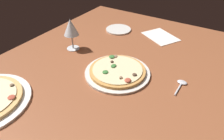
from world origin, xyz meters
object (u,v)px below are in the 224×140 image
Objects in this scene: pizza_main at (117,71)px; paper_menu at (160,37)px; wine_glass_near at (71,28)px; side_plate at (118,30)px; spoon at (181,84)px.

paper_menu is (-43.86, 2.64, -1.04)cm from pizza_main.
wine_glass_near is 34.93cm from side_plate.
side_plate is at bearing -48.35° from paper_menu.
pizza_main reaches higher than side_plate.
pizza_main is 26.77cm from spoon.
side_plate is (-32.03, 8.37, -11.15)cm from wine_glass_near.
paper_menu is 43.46cm from spoon.
pizza_main is at bearing 77.91° from wine_glass_near.
side_plate reaches higher than paper_menu.
pizza_main is at bearing -74.65° from spoon.
spoon is at bearing 90.50° from wine_glass_near.
side_plate is 57.58cm from spoon.
side_plate is 25.56cm from paper_menu.
paper_menu is at bearing -147.79° from spoon.
pizza_main is at bearing 26.39° from paper_menu.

